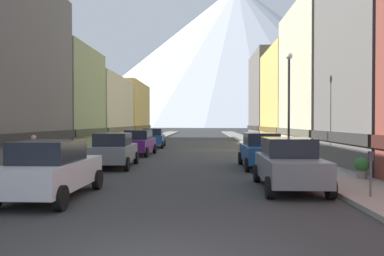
# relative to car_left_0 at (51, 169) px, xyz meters

# --- Properties ---
(sidewalk_left) EXTENTS (2.50, 100.00, 0.15)m
(sidewalk_left) POSITION_rel_car_left_0_xyz_m (-2.45, 29.40, -0.82)
(sidewalk_left) COLOR gray
(sidewalk_left) RESTS_ON ground
(sidewalk_right) EXTENTS (2.50, 100.00, 0.15)m
(sidewalk_right) POSITION_rel_car_left_0_xyz_m (10.05, 29.40, -0.82)
(sidewalk_right) COLOR gray
(sidewalk_right) RESTS_ON ground
(storefront_left_2) EXTENTS (10.10, 8.03, 7.89)m
(storefront_left_2) POSITION_rel_car_left_0_xyz_m (-8.60, 16.99, 2.90)
(storefront_left_2) COLOR #8C9966
(storefront_left_2) RESTS_ON ground
(storefront_left_3) EXTENTS (8.37, 12.60, 6.98)m
(storefront_left_3) POSITION_rel_car_left_0_xyz_m (-7.73, 27.82, 2.46)
(storefront_left_3) COLOR beige
(storefront_left_3) RESTS_ON ground
(storefront_left_4) EXTENTS (8.15, 13.12, 7.67)m
(storefront_left_4) POSITION_rel_car_left_0_xyz_m (-7.62, 41.20, 2.80)
(storefront_left_4) COLOR #D8B259
(storefront_left_4) RESTS_ON ground
(storefront_right_2) EXTENTS (8.36, 10.54, 11.12)m
(storefront_right_2) POSITION_rel_car_left_0_xyz_m (15.33, 17.81, 4.48)
(storefront_right_2) COLOR beige
(storefront_right_2) RESTS_ON ground
(storefront_right_3) EXTENTS (7.06, 11.06, 9.93)m
(storefront_right_3) POSITION_rel_car_left_0_xyz_m (14.68, 28.89, 3.90)
(storefront_right_3) COLOR #D8B259
(storefront_right_3) RESTS_ON ground
(storefront_right_4) EXTENTS (10.23, 11.42, 11.60)m
(storefront_right_4) POSITION_rel_car_left_0_xyz_m (16.27, 40.70, 4.72)
(storefront_right_4) COLOR #66605B
(storefront_right_4) RESTS_ON ground
(car_left_0) EXTENTS (2.13, 4.43, 1.78)m
(car_left_0) POSITION_rel_car_left_0_xyz_m (0.00, 0.00, 0.00)
(car_left_0) COLOR silver
(car_left_0) RESTS_ON ground
(car_left_1) EXTENTS (2.22, 4.47, 1.78)m
(car_left_1) POSITION_rel_car_left_0_xyz_m (0.00, 8.16, 0.00)
(car_left_1) COLOR slate
(car_left_1) RESTS_ON ground
(car_left_2) EXTENTS (2.21, 4.47, 1.78)m
(car_left_2) POSITION_rel_car_left_0_xyz_m (0.00, 15.53, 0.00)
(car_left_2) COLOR #591E72
(car_left_2) RESTS_ON ground
(car_left_3) EXTENTS (2.24, 4.48, 1.78)m
(car_left_3) POSITION_rel_car_left_0_xyz_m (0.00, 23.74, 0.00)
(car_left_3) COLOR #19478C
(car_left_3) RESTS_ON ground
(car_right_0) EXTENTS (2.13, 4.43, 1.78)m
(car_right_0) POSITION_rel_car_left_0_xyz_m (7.60, 1.89, 0.00)
(car_right_0) COLOR slate
(car_right_0) RESTS_ON ground
(car_right_1) EXTENTS (2.08, 4.41, 1.78)m
(car_right_1) POSITION_rel_car_left_0_xyz_m (7.60, 8.22, 0.00)
(car_right_1) COLOR #19478C
(car_right_1) RESTS_ON ground
(parking_meter_near) EXTENTS (0.14, 0.10, 1.33)m
(parking_meter_near) POSITION_rel_car_left_0_xyz_m (9.55, -0.14, 0.11)
(parking_meter_near) COLOR #595960
(parking_meter_near) RESTS_ON sidewalk_right
(potted_plant_0) EXTENTS (0.57, 0.57, 0.82)m
(potted_plant_0) POSITION_rel_car_left_0_xyz_m (10.80, 3.59, -0.29)
(potted_plant_0) COLOR gray
(potted_plant_0) RESTS_ON sidewalk_right
(pedestrian_0) EXTENTS (0.36, 0.36, 1.66)m
(pedestrian_0) POSITION_rel_car_left_0_xyz_m (-2.45, 4.27, 0.01)
(pedestrian_0) COLOR brown
(pedestrian_0) RESTS_ON sidewalk_left
(streetlamp_right) EXTENTS (0.36, 0.36, 5.86)m
(streetlamp_right) POSITION_rel_car_left_0_xyz_m (9.15, 9.02, 3.09)
(streetlamp_right) COLOR black
(streetlamp_right) RESTS_ON sidewalk_right
(mountain_backdrop) EXTENTS (230.53, 230.53, 95.80)m
(mountain_backdrop) POSITION_rel_car_left_0_xyz_m (27.37, 254.40, 47.00)
(mountain_backdrop) COLOR silver
(mountain_backdrop) RESTS_ON ground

